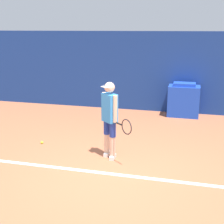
# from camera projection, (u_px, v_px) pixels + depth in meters

# --- Properties ---
(ground_plane) EXTENTS (24.00, 24.00, 0.00)m
(ground_plane) POSITION_uv_depth(u_px,v_px,m) (108.00, 174.00, 6.09)
(ground_plane) COLOR #B76642
(back_wall) EXTENTS (24.00, 0.10, 2.65)m
(back_wall) POSITION_uv_depth(u_px,v_px,m) (147.00, 72.00, 10.43)
(back_wall) COLOR navy
(back_wall) RESTS_ON ground_plane
(court_baseline) EXTENTS (21.60, 0.10, 0.01)m
(court_baseline) POSITION_uv_depth(u_px,v_px,m) (108.00, 174.00, 6.09)
(court_baseline) COLOR white
(court_baseline) RESTS_ON ground_plane
(tennis_player) EXTENTS (0.77, 0.67, 1.67)m
(tennis_player) POSITION_uv_depth(u_px,v_px,m) (110.00, 117.00, 6.63)
(tennis_player) COLOR beige
(tennis_player) RESTS_ON ground_plane
(tennis_ball) EXTENTS (0.07, 0.07, 0.07)m
(tennis_ball) POSITION_uv_depth(u_px,v_px,m) (42.00, 142.00, 7.67)
(tennis_ball) COLOR #D1E533
(tennis_ball) RESTS_ON ground_plane
(covered_chair) EXTENTS (0.98, 0.63, 1.08)m
(covered_chair) POSITION_uv_depth(u_px,v_px,m) (184.00, 100.00, 9.95)
(covered_chair) COLOR blue
(covered_chair) RESTS_ON ground_plane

